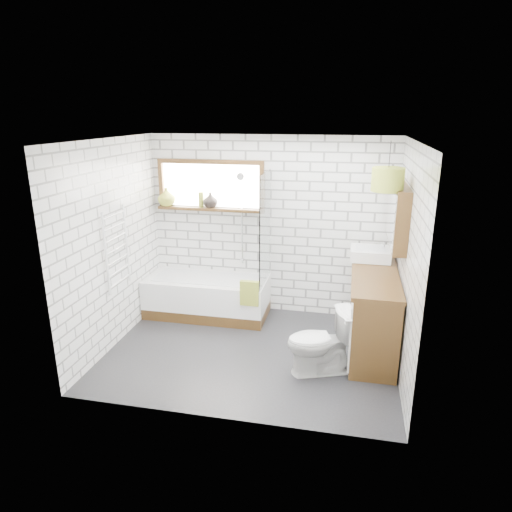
% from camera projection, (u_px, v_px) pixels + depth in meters
% --- Properties ---
extents(floor, '(3.40, 2.60, 0.01)m').
position_uv_depth(floor, '(251.00, 352.00, 5.55)').
color(floor, black).
rests_on(floor, ground).
extents(ceiling, '(3.40, 2.60, 0.01)m').
position_uv_depth(ceiling, '(250.00, 140.00, 4.79)').
color(ceiling, white).
rests_on(ceiling, ground).
extents(wall_back, '(3.40, 0.01, 2.50)m').
position_uv_depth(wall_back, '(271.00, 226.00, 6.39)').
color(wall_back, white).
rests_on(wall_back, ground).
extents(wall_front, '(3.40, 0.01, 2.50)m').
position_uv_depth(wall_front, '(218.00, 297.00, 3.95)').
color(wall_front, white).
rests_on(wall_front, ground).
extents(wall_left, '(0.01, 2.60, 2.50)m').
position_uv_depth(wall_left, '(113.00, 245.00, 5.51)').
color(wall_left, white).
rests_on(wall_left, ground).
extents(wall_right, '(0.01, 2.60, 2.50)m').
position_uv_depth(wall_right, '(407.00, 263.00, 4.84)').
color(wall_right, white).
rests_on(wall_right, ground).
extents(window, '(1.52, 0.16, 0.68)m').
position_uv_depth(window, '(210.00, 186.00, 6.35)').
color(window, '#39230F').
rests_on(window, wall_back).
extents(towel_radiator, '(0.06, 0.52, 1.00)m').
position_uv_depth(towel_radiator, '(117.00, 249.00, 5.51)').
color(towel_radiator, white).
rests_on(towel_radiator, wall_left).
extents(mirror_cabinet, '(0.16, 1.20, 0.70)m').
position_uv_depth(mirror_cabinet, '(397.00, 214.00, 5.29)').
color(mirror_cabinet, '#39230F').
rests_on(mirror_cabinet, wall_right).
extents(shower_riser, '(0.02, 0.02, 1.30)m').
position_uv_depth(shower_riser, '(242.00, 219.00, 6.40)').
color(shower_riser, silver).
rests_on(shower_riser, wall_back).
extents(bathtub, '(1.70, 0.75, 0.55)m').
position_uv_depth(bathtub, '(207.00, 296.00, 6.49)').
color(bathtub, white).
rests_on(bathtub, floor).
extents(shower_screen, '(0.02, 0.72, 1.50)m').
position_uv_depth(shower_screen, '(265.00, 229.00, 6.02)').
color(shower_screen, white).
rests_on(shower_screen, bathtub).
extents(towel_green, '(0.25, 0.07, 0.33)m').
position_uv_depth(towel_green, '(249.00, 293.00, 5.93)').
color(towel_green, olive).
rests_on(towel_green, bathtub).
extents(towel_beige, '(0.19, 0.05, 0.24)m').
position_uv_depth(towel_beige, '(249.00, 293.00, 5.93)').
color(towel_beige, tan).
rests_on(towel_beige, bathtub).
extents(vanity, '(0.55, 1.70, 0.97)m').
position_uv_depth(vanity, '(373.00, 310.00, 5.53)').
color(vanity, '#39230F').
rests_on(vanity, floor).
extents(basin, '(0.50, 0.44, 0.15)m').
position_uv_depth(basin, '(370.00, 254.00, 5.84)').
color(basin, white).
rests_on(basin, vanity).
extents(tap, '(0.04, 0.04, 0.17)m').
position_uv_depth(tap, '(383.00, 250.00, 5.79)').
color(tap, silver).
rests_on(tap, vanity).
extents(toilet, '(0.64, 0.83, 0.75)m').
position_uv_depth(toilet, '(321.00, 342.00, 5.00)').
color(toilet, white).
rests_on(toilet, floor).
extents(vase_olive, '(0.32, 0.32, 0.26)m').
position_uv_depth(vase_olive, '(166.00, 198.00, 6.51)').
color(vase_olive, olive).
rests_on(vase_olive, window).
extents(vase_dark, '(0.26, 0.26, 0.21)m').
position_uv_depth(vase_dark, '(210.00, 201.00, 6.39)').
color(vase_dark, black).
rests_on(vase_dark, window).
extents(bottle, '(0.08, 0.08, 0.21)m').
position_uv_depth(bottle, '(201.00, 201.00, 6.41)').
color(bottle, olive).
rests_on(bottle, window).
extents(pendant, '(0.34, 0.34, 0.25)m').
position_uv_depth(pendant, '(388.00, 179.00, 4.82)').
color(pendant, olive).
rests_on(pendant, ceiling).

